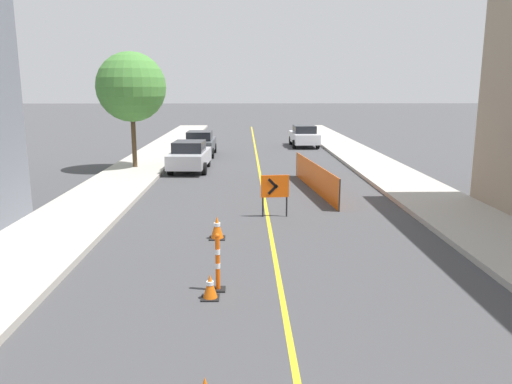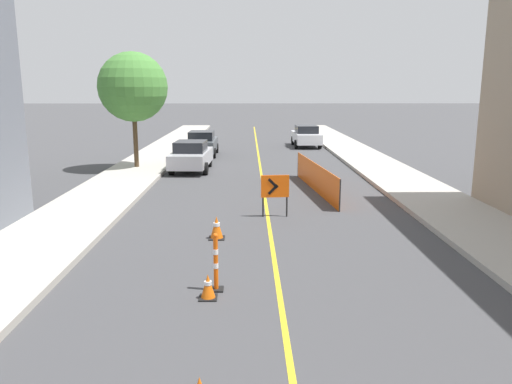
% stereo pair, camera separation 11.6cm
% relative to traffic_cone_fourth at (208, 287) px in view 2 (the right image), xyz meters
% --- Properties ---
extents(lane_stripe, '(0.12, 63.59, 0.01)m').
position_rel_traffic_cone_fourth_xyz_m(lane_stripe, '(1.50, 14.98, -0.26)').
color(lane_stripe, gold).
rests_on(lane_stripe, ground_plane).
extents(sidewalk_left, '(3.05, 63.59, 0.18)m').
position_rel_traffic_cone_fourth_xyz_m(sidewalk_left, '(-4.97, 14.98, -0.17)').
color(sidewalk_left, '#ADA89E').
rests_on(sidewalk_left, ground_plane).
extents(sidewalk_right, '(3.05, 63.59, 0.18)m').
position_rel_traffic_cone_fourth_xyz_m(sidewalk_right, '(7.98, 14.98, -0.17)').
color(sidewalk_right, '#ADA89E').
rests_on(sidewalk_right, ground_plane).
extents(traffic_cone_fourth, '(0.37, 0.37, 0.53)m').
position_rel_traffic_cone_fourth_xyz_m(traffic_cone_fourth, '(0.00, 0.00, 0.00)').
color(traffic_cone_fourth, black).
rests_on(traffic_cone_fourth, ground_plane).
extents(traffic_cone_fifth, '(0.46, 0.46, 0.67)m').
position_rel_traffic_cone_fourth_xyz_m(traffic_cone_fifth, '(-0.08, 4.23, 0.07)').
color(traffic_cone_fifth, black).
rests_on(traffic_cone_fifth, ground_plane).
extents(delineator_post_rear, '(0.32, 0.32, 1.29)m').
position_rel_traffic_cone_fourth_xyz_m(delineator_post_rear, '(0.14, 0.43, 0.30)').
color(delineator_post_rear, black).
rests_on(delineator_post_rear, ground_plane).
extents(arrow_barricade_primary, '(0.96, 0.14, 1.44)m').
position_rel_traffic_cone_fourth_xyz_m(arrow_barricade_primary, '(1.75, 6.73, 0.73)').
color(arrow_barricade_primary, '#EF560C').
rests_on(arrow_barricade_primary, ground_plane).
extents(safety_mesh_fence, '(0.80, 7.42, 1.18)m').
position_rel_traffic_cone_fourth_xyz_m(safety_mesh_fence, '(3.70, 11.04, 0.33)').
color(safety_mesh_fence, '#EF560C').
rests_on(safety_mesh_fence, ground_plane).
extents(parked_car_curb_near, '(2.01, 4.38, 1.59)m').
position_rel_traffic_cone_fourth_xyz_m(parked_car_curb_near, '(-2.17, 16.40, 0.54)').
color(parked_car_curb_near, '#B7B7BC').
rests_on(parked_car_curb_near, ground_plane).
extents(parked_car_curb_mid, '(1.93, 4.31, 1.59)m').
position_rel_traffic_cone_fourth_xyz_m(parked_car_curb_mid, '(-2.16, 22.47, 0.54)').
color(parked_car_curb_mid, '#474C51').
rests_on(parked_car_curb_mid, ground_plane).
extents(parked_car_curb_far, '(1.95, 4.35, 1.59)m').
position_rel_traffic_cone_fourth_xyz_m(parked_car_curb_far, '(5.16, 27.38, 0.54)').
color(parked_car_curb_far, silver).
rests_on(parked_car_curb_far, ground_plane).
extents(street_tree_left_near, '(3.59, 3.59, 5.98)m').
position_rel_traffic_cone_fourth_xyz_m(street_tree_left_near, '(-5.13, 16.72, 4.09)').
color(street_tree_left_near, '#4C3823').
rests_on(street_tree_left_near, sidewalk_left).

